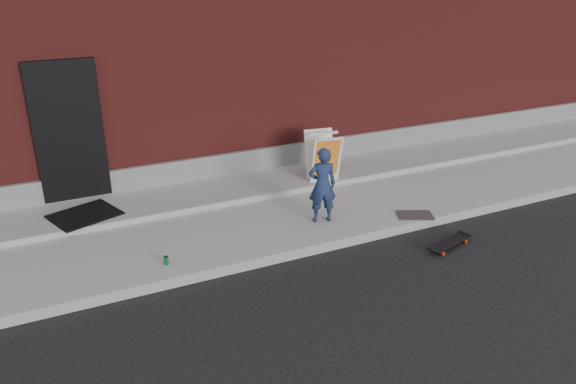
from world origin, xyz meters
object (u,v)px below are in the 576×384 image
child (322,185)px  pizza_sign (323,156)px  skateboard (450,242)px  soda_can (166,261)px

child → pizza_sign: child is taller
child → pizza_sign: (0.73, 1.31, -0.05)m
child → pizza_sign: size_ratio=1.35×
skateboard → pizza_sign: (-0.69, 2.63, 0.61)m
child → soda_can: (-2.52, -0.31, -0.53)m
skateboard → pizza_sign: size_ratio=0.97×
soda_can → child: bearing=6.9°
pizza_sign → soda_can: size_ratio=7.39×
skateboard → pizza_sign: bearing=104.7°
child → skateboard: bearing=152.2°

